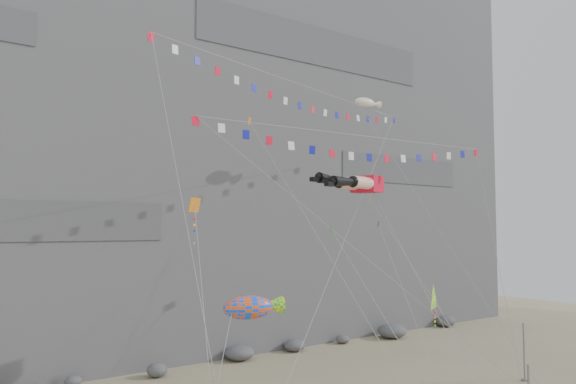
# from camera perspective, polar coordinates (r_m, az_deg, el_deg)

# --- Properties ---
(cliff) EXTENTS (80.00, 28.00, 50.00)m
(cliff) POSITION_cam_1_polar(r_m,az_deg,el_deg) (64.45, -11.85, 8.51)
(cliff) COLOR slate
(cliff) RESTS_ON ground
(talus_boulders) EXTENTS (60.00, 3.00, 1.20)m
(talus_boulders) POSITION_cam_1_polar(r_m,az_deg,el_deg) (50.90, -4.97, -16.01)
(talus_boulders) COLOR #58585D
(talus_boulders) RESTS_ON ground
(anchor_pole_right) EXTENTS (0.12, 0.12, 4.29)m
(anchor_pole_right) POSITION_cam_1_polar(r_m,az_deg,el_deg) (47.45, 22.85, -14.74)
(anchor_pole_right) COLOR slate
(anchor_pole_right) RESTS_ON ground
(legs_kite) EXTENTS (7.01, 13.29, 19.06)m
(legs_kite) POSITION_cam_1_polar(r_m,az_deg,el_deg) (40.62, 6.64, 0.91)
(legs_kite) COLOR red
(legs_kite) RESTS_ON ground
(flag_banner_upper) EXTENTS (29.35, 18.15, 29.89)m
(flag_banner_upper) POSITION_cam_1_polar(r_m,az_deg,el_deg) (44.70, 1.87, 10.62)
(flag_banner_upper) COLOR red
(flag_banner_upper) RESTS_ON ground
(flag_banner_lower) EXTENTS (24.49, 5.52, 21.54)m
(flag_banner_lower) POSITION_cam_1_polar(r_m,az_deg,el_deg) (39.13, 7.38, 5.67)
(flag_banner_lower) COLOR red
(flag_banner_lower) RESTS_ON ground
(harlequin_kite) EXTENTS (3.02, 7.74, 14.59)m
(harlequin_kite) POSITION_cam_1_polar(r_m,az_deg,el_deg) (31.86, -9.45, -1.42)
(harlequin_kite) COLOR red
(harlequin_kite) RESTS_ON ground
(fish_windsock) EXTENTS (7.26, 5.09, 9.79)m
(fish_windsock) POSITION_cam_1_polar(r_m,az_deg,el_deg) (29.94, -4.04, -11.65)
(fish_windsock) COLOR #F1490C
(fish_windsock) RESTS_ON ground
(delta_kite) EXTENTS (2.09, 6.67, 8.99)m
(delta_kite) POSITION_cam_1_polar(r_m,az_deg,el_deg) (38.35, 14.73, -10.64)
(delta_kite) COLOR #FEEC0D
(delta_kite) RESTS_ON ground
(blimp_windsock) EXTENTS (5.68, 14.66, 27.10)m
(blimp_windsock) POSITION_cam_1_polar(r_m,az_deg,el_deg) (52.57, 7.84, 8.90)
(blimp_windsock) COLOR beige
(blimp_windsock) RESTS_ON ground
(small_kite_a) EXTENTS (4.28, 14.07, 23.59)m
(small_kite_a) POSITION_cam_1_polar(r_m,az_deg,el_deg) (40.08, -3.60, 6.63)
(small_kite_a) COLOR orange
(small_kite_a) RESTS_ON ground
(small_kite_b) EXTENTS (4.67, 10.58, 15.93)m
(small_kite_b) POSITION_cam_1_polar(r_m,az_deg,el_deg) (43.17, 9.30, -3.62)
(small_kite_b) COLOR purple
(small_kite_b) RESTS_ON ground
(small_kite_c) EXTENTS (1.63, 9.89, 14.69)m
(small_kite_c) POSITION_cam_1_polar(r_m,az_deg,el_deg) (35.09, 4.63, -4.18)
(small_kite_c) COLOR green
(small_kite_c) RESTS_ON ground
(small_kite_d) EXTENTS (5.18, 16.85, 21.85)m
(small_kite_d) POSITION_cam_1_polar(r_m,az_deg,el_deg) (48.89, 8.46, -0.92)
(small_kite_d) COLOR #F1A814
(small_kite_d) RESTS_ON ground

